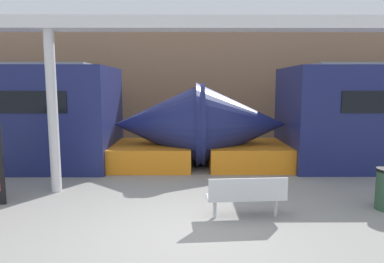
# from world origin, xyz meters

# --- Properties ---
(ground_plane) EXTENTS (60.00, 60.00, 0.00)m
(ground_plane) POSITION_xyz_m (0.00, 0.00, 0.00)
(ground_plane) COLOR gray
(station_wall) EXTENTS (56.00, 0.20, 5.00)m
(station_wall) POSITION_xyz_m (0.00, 9.18, 2.50)
(station_wall) COLOR #937051
(station_wall) RESTS_ON ground_plane
(bench_near) EXTENTS (1.53, 0.55, 0.83)m
(bench_near) POSITION_xyz_m (1.21, 0.64, 0.48)
(bench_near) COLOR silver
(bench_near) RESTS_ON ground_plane
(support_column_near) EXTENTS (0.24, 0.24, 3.79)m
(support_column_near) POSITION_xyz_m (-3.10, 2.39, 1.90)
(support_column_near) COLOR silver
(support_column_near) RESTS_ON ground_plane
(canopy_beam) EXTENTS (28.00, 0.60, 0.28)m
(canopy_beam) POSITION_xyz_m (-3.10, 2.39, 3.93)
(canopy_beam) COLOR silver
(canopy_beam) RESTS_ON support_column_near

